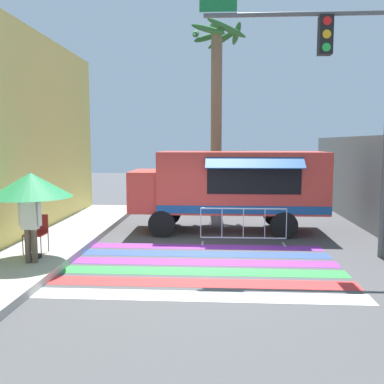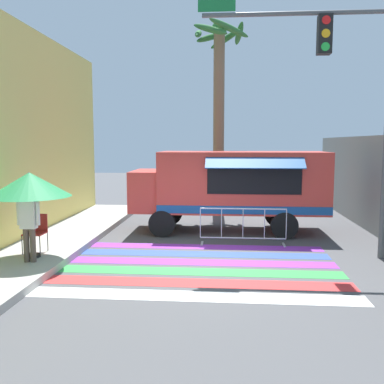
% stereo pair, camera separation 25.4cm
% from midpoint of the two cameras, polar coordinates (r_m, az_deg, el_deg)
% --- Properties ---
extents(ground_plane, '(60.00, 60.00, 0.00)m').
position_cam_midpoint_polar(ground_plane, '(10.34, 0.64, -9.34)').
color(ground_plane, '#4C4C4F').
extents(concrete_wall_right, '(0.20, 16.00, 3.06)m').
position_cam_midpoint_polar(concrete_wall_right, '(13.85, 23.64, 0.61)').
color(concrete_wall_right, gray).
rests_on(concrete_wall_right, ground_plane).
extents(crosswalk_painted, '(6.40, 4.36, 0.01)m').
position_cam_midpoint_polar(crosswalk_painted, '(9.97, 0.53, -9.93)').
color(crosswalk_painted, white).
rests_on(crosswalk_painted, ground_plane).
extents(food_truck, '(6.09, 2.62, 2.56)m').
position_cam_midpoint_polar(food_truck, '(13.68, 4.10, 1.12)').
color(food_truck, '#D13D33').
rests_on(food_truck, ground_plane).
extents(traffic_signal_pole, '(4.64, 0.29, 6.24)m').
position_cam_midpoint_polar(traffic_signal_pole, '(11.20, 19.80, 13.57)').
color(traffic_signal_pole, '#515456').
rests_on(traffic_signal_pole, ground_plane).
extents(patio_umbrella, '(1.87, 1.87, 1.99)m').
position_cam_midpoint_polar(patio_umbrella, '(10.47, -21.36, 0.86)').
color(patio_umbrella, black).
rests_on(patio_umbrella, sidewalk_left).
extents(folding_chair, '(0.46, 0.46, 0.92)m').
position_cam_midpoint_polar(folding_chair, '(11.13, -20.59, -4.76)').
color(folding_chair, '#4C4C51').
rests_on(folding_chair, sidewalk_left).
extents(vendor_person, '(0.53, 0.21, 1.63)m').
position_cam_midpoint_polar(vendor_person, '(10.16, -21.44, -3.76)').
color(vendor_person, brown).
rests_on(vendor_person, sidewalk_left).
extents(barricade_front, '(2.41, 0.44, 1.04)m').
position_cam_midpoint_polar(barricade_front, '(12.04, 6.25, -4.55)').
color(barricade_front, '#B7BABF').
rests_on(barricade_front, ground_plane).
extents(palm_tree, '(2.22, 2.25, 7.51)m').
position_cam_midpoint_polar(palm_tree, '(17.19, 2.83, 13.12)').
color(palm_tree, '#7A664C').
rests_on(palm_tree, ground_plane).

